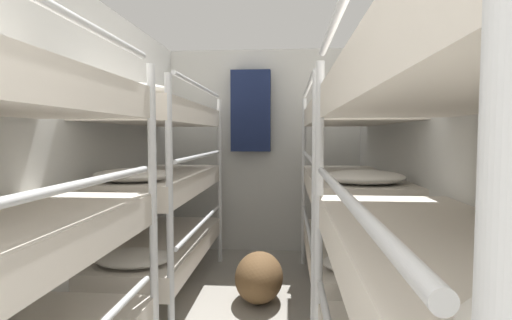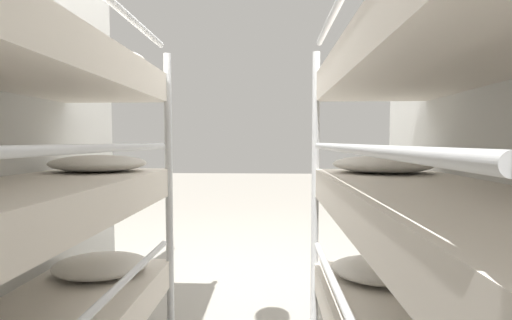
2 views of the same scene
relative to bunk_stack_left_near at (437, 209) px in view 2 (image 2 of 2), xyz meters
name	(u,v)px [view 2 (image 2 of 2)]	position (x,y,z in m)	size (l,w,h in m)	color
ground_plane	(248,294)	(0.76, -1.40, -0.96)	(20.00, 20.00, 0.00)	gray
bunk_stack_left_near	(437,209)	(0.00, 0.00, 0.00)	(0.66, 1.81, 1.75)	silver
bunk_stack_right_near	(17,205)	(1.51, 0.00, 0.00)	(0.66, 1.81, 1.75)	silver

